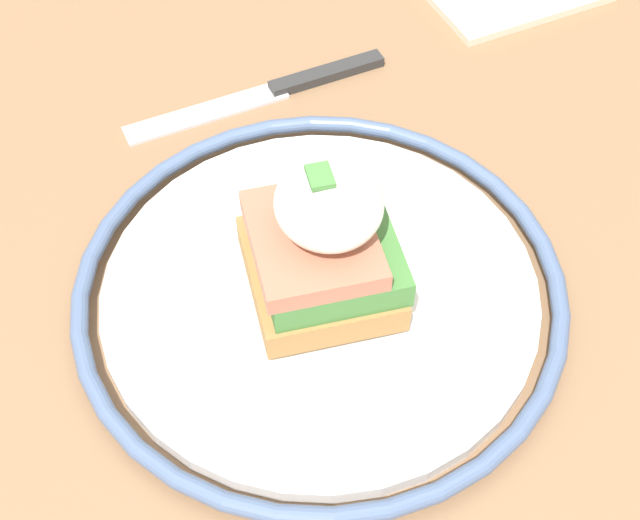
% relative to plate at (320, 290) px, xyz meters
% --- Properties ---
extents(dining_table, '(1.13, 0.67, 0.76)m').
position_rel_plate_xyz_m(dining_table, '(-0.02, 0.02, -0.13)').
color(dining_table, '#846042').
rests_on(dining_table, ground_plane).
extents(plate, '(0.28, 0.28, 0.02)m').
position_rel_plate_xyz_m(plate, '(0.00, 0.00, 0.00)').
color(plate, white).
rests_on(plate, dining_table).
extents(sandwich, '(0.08, 0.08, 0.09)m').
position_rel_plate_xyz_m(sandwich, '(-0.00, -0.00, 0.04)').
color(sandwich, '#9E703D').
rests_on(sandwich, plate).
extents(knife, '(0.05, 0.19, 0.01)m').
position_rel_plate_xyz_m(knife, '(0.18, -0.01, -0.01)').
color(knife, '#2D2D2D').
rests_on(knife, dining_table).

